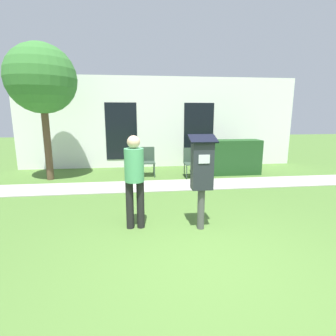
{
  "coord_description": "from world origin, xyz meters",
  "views": [
    {
      "loc": [
        -0.9,
        -3.0,
        1.92
      ],
      "look_at": [
        -0.39,
        1.15,
        1.05
      ],
      "focal_mm": 28.0,
      "sensor_mm": 36.0,
      "label": 1
    }
  ],
  "objects_px": {
    "person_standing": "(134,175)",
    "outdoor_chair_middle": "(191,160)",
    "parking_meter": "(202,170)",
    "outdoor_chair_left": "(148,159)",
    "outdoor_chair_right": "(229,158)"
  },
  "relations": [
    {
      "from": "person_standing",
      "to": "parking_meter",
      "type": "bearing_deg",
      "value": 17.54
    },
    {
      "from": "person_standing",
      "to": "outdoor_chair_left",
      "type": "distance_m",
      "value": 3.87
    },
    {
      "from": "outdoor_chair_middle",
      "to": "outdoor_chair_left",
      "type": "bearing_deg",
      "value": -171.85
    },
    {
      "from": "parking_meter",
      "to": "outdoor_chair_left",
      "type": "distance_m",
      "value": 4.08
    },
    {
      "from": "person_standing",
      "to": "outdoor_chair_middle",
      "type": "relative_size",
      "value": 1.76
    },
    {
      "from": "parking_meter",
      "to": "outdoor_chair_left",
      "type": "height_order",
      "value": "parking_meter"
    },
    {
      "from": "parking_meter",
      "to": "outdoor_chair_middle",
      "type": "bearing_deg",
      "value": 80.61
    },
    {
      "from": "person_standing",
      "to": "outdoor_chair_middle",
      "type": "height_order",
      "value": "person_standing"
    },
    {
      "from": "parking_meter",
      "to": "outdoor_chair_middle",
      "type": "relative_size",
      "value": 1.77
    },
    {
      "from": "outdoor_chair_middle",
      "to": "outdoor_chair_right",
      "type": "xyz_separation_m",
      "value": [
        1.31,
        0.3,
        0.0
      ]
    },
    {
      "from": "parking_meter",
      "to": "outdoor_chair_right",
      "type": "xyz_separation_m",
      "value": [
        1.91,
        3.94,
        -0.49
      ]
    },
    {
      "from": "outdoor_chair_middle",
      "to": "outdoor_chair_right",
      "type": "distance_m",
      "value": 1.34
    },
    {
      "from": "outdoor_chair_left",
      "to": "outdoor_chair_right",
      "type": "height_order",
      "value": "same"
    },
    {
      "from": "person_standing",
      "to": "outdoor_chair_left",
      "type": "relative_size",
      "value": 1.76
    },
    {
      "from": "person_standing",
      "to": "outdoor_chair_middle",
      "type": "xyz_separation_m",
      "value": [
        1.7,
        3.47,
        -0.4
      ]
    }
  ]
}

